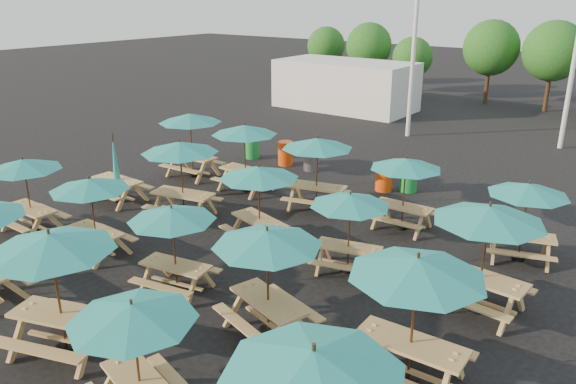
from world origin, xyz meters
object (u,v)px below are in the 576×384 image
Objects in this scene: picnic_unit_3 at (190,121)px; picnic_unit_5 at (90,188)px; waste_bin_4 at (409,178)px; picnic_unit_9 at (172,219)px; picnic_unit_15 at (406,167)px; picnic_unit_19 at (528,193)px; picnic_unit_2 at (116,174)px; picnic_unit_11 at (317,147)px; picnic_unit_12 at (133,318)px; picnic_unit_8 at (51,249)px; picnic_unit_14 at (350,204)px; picnic_unit_7 at (244,133)px; picnic_unit_13 at (267,244)px; waste_bin_2 at (311,158)px; picnic_unit_1 at (24,168)px; picnic_unit_17 at (417,274)px; picnic_unit_18 at (488,220)px; picnic_unit_16 at (313,371)px; waste_bin_3 at (384,177)px; waste_bin_0 at (252,147)px; waste_bin_1 at (285,153)px; picnic_unit_6 at (180,151)px; picnic_unit_10 at (259,177)px.

picnic_unit_3 is 6.92m from picnic_unit_5.
picnic_unit_9 is at bearing -97.67° from waste_bin_4.
picnic_unit_3 is 8.60m from picnic_unit_15.
picnic_unit_2 is at bearing 178.12° from picnic_unit_19.
picnic_unit_15 is at bearing -11.51° from picnic_unit_11.
picnic_unit_5 is 11.15m from picnic_unit_19.
picnic_unit_5 is 0.87× the size of picnic_unit_12.
picnic_unit_8 reaches higher than picnic_unit_14.
picnic_unit_9 is (3.30, -6.33, -0.24)m from picnic_unit_7.
picnic_unit_8 reaches higher than picnic_unit_13.
waste_bin_2 is (-5.61, 9.78, -1.53)m from picnic_unit_13.
picnic_unit_1 is at bearing -175.36° from picnic_unit_5.
picnic_unit_15 is at bearing 114.74° from picnic_unit_17.
picnic_unit_15 is (5.90, 0.19, -0.17)m from picnic_unit_7.
picnic_unit_11 is (2.82, 6.27, 0.19)m from picnic_unit_5.
picnic_unit_1 is 2.29× the size of waste_bin_4.
picnic_unit_3 is at bearing 170.13° from picnic_unit_18.
picnic_unit_14 is at bearing 21.20° from picnic_unit_1.
picnic_unit_12 is 14.11m from waste_bin_2.
picnic_unit_16 is at bearing -55.67° from waste_bin_2.
waste_bin_3 is (-5.23, 12.22, -1.72)m from picnic_unit_16.
picnic_unit_8 reaches higher than waste_bin_3.
picnic_unit_15 is (2.94, 0.17, -0.16)m from picnic_unit_11.
waste_bin_2 is (2.95, 0.08, 0.00)m from waste_bin_0.
picnic_unit_11 is 8.65m from picnic_unit_17.
picnic_unit_8 is 9.26m from picnic_unit_11.
picnic_unit_8 is 13.33m from waste_bin_1.
picnic_unit_6 is 3.16m from picnic_unit_10.
waste_bin_1 is at bearing 56.72° from picnic_unit_3.
picnic_unit_13 is 4.67m from picnic_unit_18.
picnic_unit_17 is 6.25m from picnic_unit_19.
picnic_unit_8 is at bearing -172.08° from picnic_unit_12.
picnic_unit_11 is 2.84× the size of waste_bin_0.
picnic_unit_15 is 0.87× the size of picnic_unit_18.
picnic_unit_19 is at bearing 80.02° from picnic_unit_13.
picnic_unit_2 is 0.87× the size of picnic_unit_13.
picnic_unit_15 is (5.76, 6.44, 0.03)m from picnic_unit_5.
picnic_unit_11 is 4.48m from waste_bin_2.
picnic_unit_12 is at bearing -25.38° from picnic_unit_8.
picnic_unit_8 is at bearing -76.01° from picnic_unit_6.
waste_bin_0 and waste_bin_3 have the same top height.
picnic_unit_8 is 6.58m from picnic_unit_17.
picnic_unit_12 is 3.16m from picnic_unit_13.
picnic_unit_15 reaches higher than picnic_unit_19.
picnic_unit_7 is 6.76m from picnic_unit_14.
picnic_unit_2 reaches higher than picnic_unit_10.
picnic_unit_3 is at bearing 164.87° from picnic_unit_11.
picnic_unit_17 is 2.59× the size of waste_bin_3.
picnic_unit_6 is 7.03m from waste_bin_0.
picnic_unit_16 is at bearing -108.99° from picnic_unit_19.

